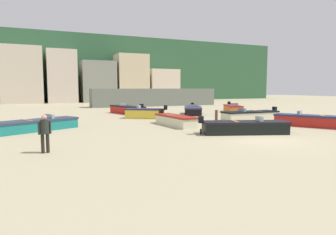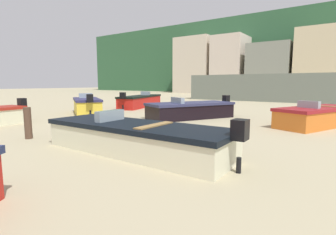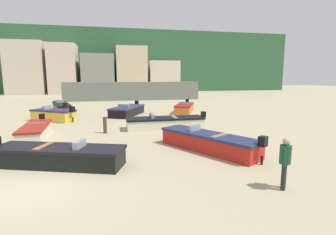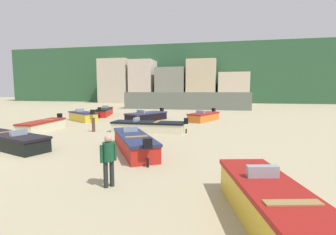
% 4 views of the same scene
% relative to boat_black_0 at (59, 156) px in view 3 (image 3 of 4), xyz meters
% --- Properties ---
extents(ground_plane, '(160.00, 160.00, 0.00)m').
position_rel_boat_black_0_xyz_m(ground_plane, '(-0.19, -1.86, -0.39)').
color(ground_plane, tan).
extents(headland_hill, '(90.00, 32.00, 13.81)m').
position_rel_boat_black_0_xyz_m(headland_hill, '(-0.19, 64.14, 6.51)').
color(headland_hill, '#2D5837').
rests_on(headland_hill, ground).
extents(harbor_pier, '(19.51, 2.40, 2.65)m').
position_rel_boat_black_0_xyz_m(harbor_pier, '(5.20, 28.14, 0.93)').
color(harbor_pier, slate).
rests_on(harbor_pier, ground).
extents(townhouse_far_left, '(6.81, 6.23, 10.07)m').
position_rel_boat_black_0_xyz_m(townhouse_far_left, '(-13.79, 45.26, 4.64)').
color(townhouse_far_left, beige).
rests_on(townhouse_far_left, ground).
extents(townhouse_left, '(5.21, 6.88, 9.74)m').
position_rel_boat_black_0_xyz_m(townhouse_left, '(-7.14, 45.58, 4.48)').
color(townhouse_left, beige).
rests_on(townhouse_left, ground).
extents(townhouse_centre_left, '(6.41, 5.24, 7.91)m').
position_rel_boat_black_0_xyz_m(townhouse_centre_left, '(-0.46, 44.76, 3.56)').
color(townhouse_centre_left, gray).
rests_on(townhouse_centre_left, ground).
extents(townhouse_centre, '(6.21, 5.15, 9.51)m').
position_rel_boat_black_0_xyz_m(townhouse_centre, '(6.29, 44.72, 4.36)').
color(townhouse_centre, beige).
rests_on(townhouse_centre, ground).
extents(townhouse_far_right, '(6.30, 5.34, 6.67)m').
position_rel_boat_black_0_xyz_m(townhouse_far_right, '(13.09, 44.81, 2.94)').
color(townhouse_far_right, beige).
rests_on(townhouse_far_right, ground).
extents(boat_black_0, '(5.32, 2.98, 1.08)m').
position_rel_boat_black_0_xyz_m(boat_black_0, '(0.00, 0.00, 0.00)').
color(boat_black_0, black).
rests_on(boat_black_0, ground).
extents(boat_yellow_1, '(3.69, 3.07, 1.21)m').
position_rel_boat_black_0_xyz_m(boat_yellow_1, '(-2.42, 11.05, 0.06)').
color(boat_yellow_1, gold).
rests_on(boat_yellow_1, ground).
extents(boat_red_2, '(3.74, 5.03, 1.15)m').
position_rel_boat_black_0_xyz_m(boat_red_2, '(6.45, 0.69, 0.03)').
color(boat_red_2, '#B3221A').
rests_on(boat_red_2, ground).
extents(boat_red_3, '(2.68, 5.47, 1.18)m').
position_rel_boat_black_0_xyz_m(boat_red_3, '(-2.70, 16.10, 0.05)').
color(boat_red_3, red).
rests_on(boat_red_3, ground).
extents(boat_cream_4, '(5.43, 1.56, 1.06)m').
position_rel_boat_black_0_xyz_m(boat_cream_4, '(5.54, 6.30, -0.01)').
color(boat_cream_4, beige).
rests_on(boat_cream_4, ground).
extents(boat_black_6, '(3.53, 4.69, 1.11)m').
position_rel_boat_black_0_xyz_m(boat_black_6, '(3.42, 12.83, 0.01)').
color(boat_black_6, black).
rests_on(boat_black_6, ground).
extents(boat_orange_7, '(2.97, 4.38, 1.11)m').
position_rel_boat_black_0_xyz_m(boat_orange_7, '(8.97, 13.56, 0.02)').
color(boat_orange_7, orange).
rests_on(boat_orange_7, ground).
extents(boat_cream_8, '(1.58, 4.59, 1.08)m').
position_rel_boat_black_0_xyz_m(boat_cream_8, '(-2.17, 5.17, -0.00)').
color(boat_cream_8, beige).
rests_on(boat_cream_8, ground).
extents(mooring_post_near_water, '(0.22, 0.22, 1.00)m').
position_rel_boat_black_0_xyz_m(mooring_post_near_water, '(1.63, 5.61, 0.11)').
color(mooring_post_near_water, '#4F382A').
rests_on(mooring_post_near_water, ground).
extents(beach_walker_distant, '(0.48, 0.48, 1.62)m').
position_rel_boat_black_0_xyz_m(beach_walker_distant, '(7.21, -3.72, 0.56)').
color(beach_walker_distant, '#212625').
rests_on(beach_walker_distant, ground).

